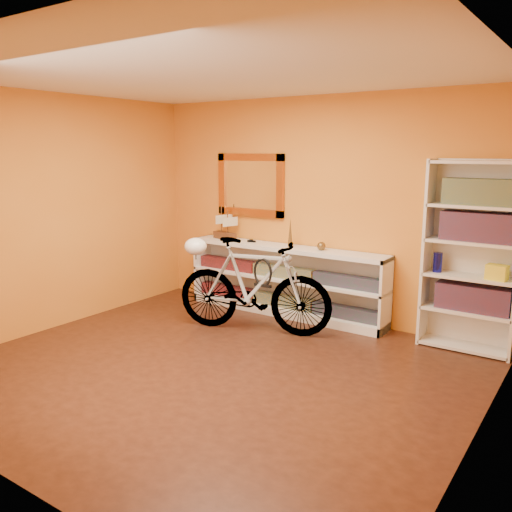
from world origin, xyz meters
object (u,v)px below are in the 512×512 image
Objects in this scene: bicycle at (254,286)px; console_unit at (284,280)px; helmet at (196,246)px; bookcase at (471,257)px.

console_unit is at bearing -12.16° from bicycle.
bicycle is 6.93× the size of helmet.
bookcase reaches higher than helmet.
bicycle is 0.79m from helmet.
bookcase is (2.12, 0.03, 0.52)m from console_unit.
bookcase reaches higher than bicycle.
console_unit is at bearing -179.32° from bookcase.
helmet is (-0.60, -0.93, 0.50)m from console_unit.
helmet is (-2.72, -0.96, -0.03)m from bookcase.
bicycle reaches higher than console_unit.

